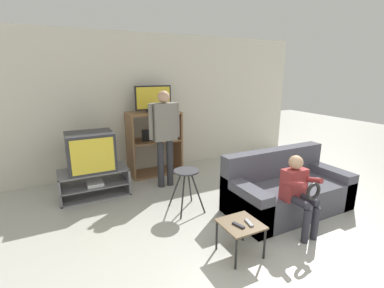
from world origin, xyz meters
The scene contains 12 objects.
wall_back centered at (0.00, 3.82, 1.30)m, with size 6.40×0.06×2.60m.
tv_stand centered at (-1.42, 2.98, 0.21)m, with size 1.03×0.53×0.42m.
television_main centered at (-1.43, 2.98, 0.72)m, with size 0.68×0.54×0.60m.
media_shelf centered at (-0.23, 3.49, 0.61)m, with size 0.96×0.51×1.19m.
television_flat centered at (-0.21, 3.51, 1.41)m, with size 0.68×0.20×0.48m.
folding_stool centered at (-0.33, 1.89, 0.49)m, with size 0.39×0.43×0.60m.
snack_table centered at (-0.25, 0.73, 0.32)m, with size 0.41×0.41×0.37m.
remote_control_black centered at (-0.31, 0.70, 0.38)m, with size 0.04×0.14×0.02m, color #232328.
remote_control_white centered at (-0.18, 0.69, 0.38)m, with size 0.04×0.14×0.02m, color gray.
couch centered at (0.94, 1.28, 0.28)m, with size 1.74×0.86×0.82m.
person_standing_adult centered at (-0.28, 2.82, 0.98)m, with size 0.53×0.20×1.62m.
person_seated_child centered at (0.62, 0.78, 0.56)m, with size 0.33×0.43×0.96m.
Camera 1 is at (-1.89, -1.37, 1.92)m, focal length 26.00 mm.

